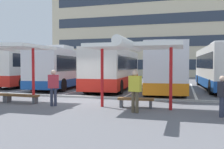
# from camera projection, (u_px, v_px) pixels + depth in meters

# --- Properties ---
(ground_plane) EXTENTS (160.00, 160.00, 0.00)m
(ground_plane) POSITION_uv_depth(u_px,v_px,m) (77.00, 101.00, 13.69)
(ground_plane) COLOR slate
(terminal_building) EXTENTS (37.54, 11.34, 22.15)m
(terminal_building) POSITION_uv_depth(u_px,v_px,m) (154.00, 25.00, 47.86)
(terminal_building) COLOR beige
(terminal_building) RESTS_ON ground
(coach_bus_0) EXTENTS (2.68, 10.50, 3.83)m
(coach_bus_0) POSITION_uv_depth(u_px,v_px,m) (34.00, 67.00, 24.34)
(coach_bus_0) COLOR silver
(coach_bus_0) RESTS_ON ground
(coach_bus_1) EXTENTS (3.28, 10.69, 3.58)m
(coach_bus_1) POSITION_uv_depth(u_px,v_px,m) (67.00, 68.00, 22.00)
(coach_bus_1) COLOR silver
(coach_bus_1) RESTS_ON ground
(coach_bus_2) EXTENTS (3.18, 10.52, 3.52)m
(coach_bus_2) POSITION_uv_depth(u_px,v_px,m) (114.00, 69.00, 20.44)
(coach_bus_2) COLOR silver
(coach_bus_2) RESTS_ON ground
(coach_bus_3) EXTENTS (3.68, 12.12, 3.72)m
(coach_bus_3) POSITION_uv_depth(u_px,v_px,m) (163.00, 68.00, 19.45)
(coach_bus_3) COLOR silver
(coach_bus_3) RESTS_ON ground
(coach_bus_4) EXTENTS (3.17, 11.21, 3.74)m
(coach_bus_4) POSITION_uv_depth(u_px,v_px,m) (220.00, 68.00, 20.16)
(coach_bus_4) COLOR silver
(coach_bus_4) RESTS_ON ground
(lane_stripe_0) EXTENTS (0.16, 14.00, 0.01)m
(lane_stripe_0) POSITION_uv_depth(u_px,v_px,m) (13.00, 85.00, 24.59)
(lane_stripe_0) COLOR white
(lane_stripe_0) RESTS_ON ground
(lane_stripe_1) EXTENTS (0.16, 14.00, 0.01)m
(lane_stripe_1) POSITION_uv_depth(u_px,v_px,m) (51.00, 86.00, 23.41)
(lane_stripe_1) COLOR white
(lane_stripe_1) RESTS_ON ground
(lane_stripe_2) EXTENTS (0.16, 14.00, 0.01)m
(lane_stripe_2) POSITION_uv_depth(u_px,v_px,m) (94.00, 87.00, 22.24)
(lane_stripe_2) COLOR white
(lane_stripe_2) RESTS_ON ground
(lane_stripe_3) EXTENTS (0.16, 14.00, 0.01)m
(lane_stripe_3) POSITION_uv_depth(u_px,v_px,m) (140.00, 88.00, 21.06)
(lane_stripe_3) COLOR white
(lane_stripe_3) RESTS_ON ground
(lane_stripe_4) EXTENTS (0.16, 14.00, 0.01)m
(lane_stripe_4) POSITION_uv_depth(u_px,v_px,m) (193.00, 90.00, 19.88)
(lane_stripe_4) COLOR white
(lane_stripe_4) RESTS_ON ground
(waiting_shelter_1) EXTENTS (4.16, 5.02, 3.07)m
(waiting_shelter_1) POSITION_uv_depth(u_px,v_px,m) (3.00, 48.00, 12.71)
(waiting_shelter_1) COLOR red
(waiting_shelter_1) RESTS_ON ground
(bench_2) EXTENTS (2.00, 0.53, 0.45)m
(bench_2) POSITION_uv_depth(u_px,v_px,m) (21.00, 96.00, 12.77)
(bench_2) COLOR brown
(bench_2) RESTS_ON ground
(waiting_shelter_2) EXTENTS (4.14, 4.57, 2.95)m
(waiting_shelter_2) POSITION_uv_depth(u_px,v_px,m) (134.00, 47.00, 10.87)
(waiting_shelter_2) COLOR red
(waiting_shelter_2) RESTS_ON ground
(bench_3) EXTENTS (1.68, 0.53, 0.45)m
(bench_3) POSITION_uv_depth(u_px,v_px,m) (136.00, 100.00, 11.40)
(bench_3) COLOR brown
(bench_3) RESTS_ON ground
(platform_kerb) EXTENTS (44.00, 0.24, 0.12)m
(platform_kerb) POSITION_uv_depth(u_px,v_px,m) (86.00, 97.00, 14.86)
(platform_kerb) COLOR #ADADA8
(platform_kerb) RESTS_ON ground
(waiting_passenger_0) EXTENTS (0.55, 0.36, 1.76)m
(waiting_passenger_0) POSITION_uv_depth(u_px,v_px,m) (135.00, 88.00, 10.12)
(waiting_passenger_0) COLOR brown
(waiting_passenger_0) RESTS_ON ground
(waiting_passenger_1) EXTENTS (0.55, 0.41, 1.73)m
(waiting_passenger_1) POSITION_uv_depth(u_px,v_px,m) (53.00, 85.00, 11.86)
(waiting_passenger_1) COLOR #33384C
(waiting_passenger_1) RESTS_ON ground
(waiting_passenger_2) EXTENTS (0.38, 0.50, 1.55)m
(waiting_passenger_2) POSITION_uv_depth(u_px,v_px,m) (222.00, 94.00, 9.27)
(waiting_passenger_2) COLOR #33384C
(waiting_passenger_2) RESTS_ON ground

